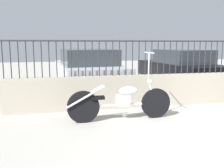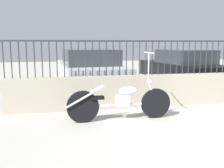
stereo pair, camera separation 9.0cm
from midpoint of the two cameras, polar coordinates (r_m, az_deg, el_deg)
name	(u,v)px [view 1 (the left image)]	position (r m, az deg, el deg)	size (l,w,h in m)	color
low_wall	(172,90)	(6.70, 13.13, -1.27)	(8.35, 0.18, 0.82)	#B2A893
fence_railing	(173,52)	(6.60, 13.44, 7.03)	(8.35, 0.04, 0.86)	#2D2D33
motorcycle_white	(116,101)	(5.23, 0.36, -4.01)	(2.25, 0.52, 1.44)	black
car_silver	(87,70)	(8.55, -5.96, 3.18)	(2.12, 4.56, 1.42)	black
car_black	(180,67)	(10.12, 15.06, 3.71)	(2.11, 4.30, 1.38)	black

